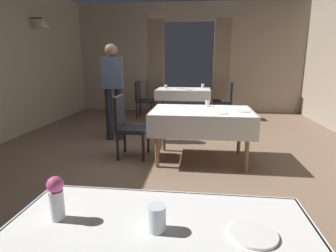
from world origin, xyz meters
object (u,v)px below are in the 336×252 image
Objects in this scene: flower_vase_near at (56,197)px; glass_mid_a at (208,103)px; plate_mid_c at (242,111)px; chair_far_left at (142,98)px; plate_mid_b at (220,113)px; glass_near_c at (157,218)px; plate_near_b at (253,234)px; plate_far_c at (187,90)px; dining_table_mid at (202,117)px; glass_far_b at (166,86)px; person_waiter_by_doorway at (113,84)px; plate_far_a at (180,88)px; chair_far_right at (225,98)px; chair_mid_left at (128,124)px; dining_table_far at (183,93)px; glass_far_d at (203,86)px.

glass_mid_a is (0.72, 3.13, -0.06)m from flower_vase_near.
flower_vase_near is at bearing -113.08° from plate_mid_c.
plate_mid_b is at bearing -61.57° from chair_far_left.
chair_far_left is 5.98m from glass_near_c.
plate_far_c is at bearing 95.35° from plate_near_b.
glass_mid_a is (0.09, 0.32, 0.15)m from dining_table_mid.
dining_table_mid is at bearing -73.58° from glass_far_b.
dining_table_mid is 1.86m from person_waiter_by_doorway.
flower_vase_near is 0.11× the size of person_waiter_by_doorway.
plate_far_a is at bearing 99.82° from dining_table_mid.
chair_far_left is 2.12m from chair_far_right.
flower_vase_near is 1.05× the size of plate_near_b.
dining_table_mid is 0.36m from glass_mid_a.
chair_mid_left is 1.12m from person_waiter_by_doorway.
plate_far_c reaches higher than dining_table_mid.
glass_near_c is 5.59m from plate_far_c.
dining_table_mid is at bearing 135.33° from plate_mid_b.
dining_table_far is 3.32m from plate_mid_b.
chair_far_right is at bearing 79.19° from glass_mid_a.
plate_far_a is at bearing 79.86° from chair_mid_left.
glass_far_d is at bearing 14.30° from glass_far_b.
person_waiter_by_doorway is at bearing 150.70° from dining_table_mid.
plate_far_a is at bearing 102.58° from glass_mid_a.
chair_far_left is at bearing 116.78° from dining_table_mid.
dining_table_far is 0.31m from plate_far_c.
dining_table_far is at bearing 96.20° from plate_near_b.
glass_mid_a is at bearing 91.85° from plate_near_b.
flower_vase_near is 6.17m from glass_far_d.
chair_far_left is 1.00× the size of chair_far_right.
glass_far_d is (-0.15, 6.16, 0.05)m from plate_near_b.
glass_far_d is (1.13, 3.30, 0.29)m from chair_mid_left.
glass_far_d is at bearing 57.30° from plate_far_c.
plate_far_a is 0.37m from glass_far_b.
chair_far_left is at bearing 123.84° from plate_mid_c.
flower_vase_near is at bearing -102.64° from dining_table_mid.
plate_mid_c reaches higher than dining_table_mid.
plate_mid_b is at bearing -74.76° from glass_mid_a.
chair_far_left is 4.81× the size of plate_far_c.
glass_mid_a is at bearing 77.12° from flower_vase_near.
chair_mid_left is at bearing -119.26° from chair_far_right.
glass_near_c is at bearing -178.43° from plate_near_b.
glass_near_c is at bearing -104.82° from plate_mid_c.
glass_mid_a is (0.28, 3.16, -0.01)m from glass_near_c.
chair_far_right is 5.97m from glass_near_c.
person_waiter_by_doorway is at bearing -115.01° from plate_far_a.
plate_far_a is at bearing 93.32° from glass_near_c.
plate_mid_b is (0.15, -0.55, -0.04)m from glass_mid_a.
plate_mid_c is at bearing -56.16° from chair_far_left.
chair_mid_left reaches higher than glass_near_c.
chair_far_right is at bearing -0.60° from glass_far_b.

